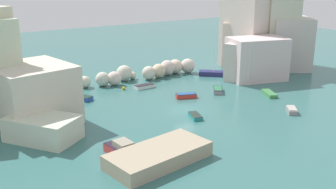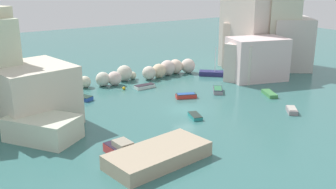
{
  "view_description": "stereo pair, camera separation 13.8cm",
  "coord_description": "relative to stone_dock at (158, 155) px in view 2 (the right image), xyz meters",
  "views": [
    {
      "loc": [
        -27.62,
        -37.72,
        16.46
      ],
      "look_at": [
        0.0,
        3.94,
        1.0
      ],
      "focal_mm": 42.26,
      "sensor_mm": 36.0,
      "label": 1
    },
    {
      "loc": [
        -27.51,
        -37.8,
        16.46
      ],
      "look_at": [
        0.0,
        3.94,
        1.0
      ],
      "focal_mm": 42.26,
      "sensor_mm": 36.0,
      "label": 2
    }
  ],
  "objects": [
    {
      "name": "moored_boat_3",
      "position": [
        23.83,
        8.72,
        -0.43
      ],
      "size": [
        2.44,
        3.43,
        0.5
      ],
      "rotation": [
        0.0,
        0.0,
        1.13
      ],
      "color": "#418849",
      "rests_on": "cove_water"
    },
    {
      "name": "moored_boat_5",
      "position": [
        -1.99,
        2.41,
        -0.13
      ],
      "size": [
        2.46,
        5.45,
        1.46
      ],
      "rotation": [
        0.0,
        0.0,
        1.66
      ],
      "color": "#C83536",
      "rests_on": "cove_water"
    },
    {
      "name": "moored_boat_4",
      "position": [
        18.83,
        13.92,
        -0.36
      ],
      "size": [
        2.87,
        3.16,
        0.61
      ],
      "rotation": [
        0.0,
        0.0,
        0.9
      ],
      "color": "gray",
      "rests_on": "cove_water"
    },
    {
      "name": "moored_boat_6",
      "position": [
        13.41,
        14.22,
        -0.36
      ],
      "size": [
        3.0,
        2.08,
        0.62
      ],
      "rotation": [
        0.0,
        0.0,
        5.89
      ],
      "color": "red",
      "rests_on": "cove_water"
    },
    {
      "name": "moored_boat_9",
      "position": [
        24.59,
        21.52,
        -0.29
      ],
      "size": [
        4.97,
        4.74,
        4.83
      ],
      "rotation": [
        0.0,
        0.0,
        5.55
      ],
      "color": "navy",
      "rests_on": "cove_water"
    },
    {
      "name": "moored_boat_7",
      "position": [
        11.06,
        21.47,
        -0.41
      ],
      "size": [
        3.09,
        1.27,
        0.55
      ],
      "rotation": [
        0.0,
        0.0,
        0.04
      ],
      "color": "white",
      "rests_on": "cove_water"
    },
    {
      "name": "stone_dock",
      "position": [
        0.0,
        0.0,
        0.0
      ],
      "size": [
        10.02,
        5.71,
        1.36
      ],
      "primitive_type": "cube",
      "rotation": [
        0.0,
        0.0,
        0.14
      ],
      "color": "tan",
      "rests_on": "ground"
    },
    {
      "name": "moored_boat_8",
      "position": [
        20.77,
        2.26,
        -0.38
      ],
      "size": [
        2.33,
        2.51,
        0.63
      ],
      "rotation": [
        0.0,
        0.0,
        4.02
      ],
      "color": "gray",
      "rests_on": "cove_water"
    },
    {
      "name": "cliff_headland_right",
      "position": [
        34.96,
        20.42,
        4.9
      ],
      "size": [
        21.15,
        16.85,
        16.0
      ],
      "color": "beige",
      "rests_on": "ground"
    },
    {
      "name": "moored_boat_0",
      "position": [
        -4.33,
        14.27,
        -0.37
      ],
      "size": [
        3.36,
        3.32,
        0.59
      ],
      "rotation": [
        0.0,
        0.0,
        5.52
      ],
      "color": "white",
      "rests_on": "cove_water"
    },
    {
      "name": "channel_buoy",
      "position": [
        8.09,
        22.43,
        -0.45
      ],
      "size": [
        0.46,
        0.46,
        0.46
      ],
      "primitive_type": "sphere",
      "color": "gold",
      "rests_on": "cove_water"
    },
    {
      "name": "rock_breakwater",
      "position": [
        9.08,
        26.14,
        0.47
      ],
      "size": [
        30.35,
        3.88,
        2.56
      ],
      "color": "beige",
      "rests_on": "ground"
    },
    {
      "name": "moored_boat_2",
      "position": [
        1.25,
        21.23,
        -0.4
      ],
      "size": [
        2.36,
        2.93,
        0.57
      ],
      "rotation": [
        0.0,
        0.0,
        2.02
      ],
      "color": "#2C52B5",
      "rests_on": "cove_water"
    },
    {
      "name": "moored_boat_1",
      "position": [
        9.74,
        7.32,
        -0.46
      ],
      "size": [
        1.81,
        2.65,
        0.44
      ],
      "rotation": [
        0.0,
        0.0,
        4.39
      ],
      "color": "teal",
      "rests_on": "cove_water"
    },
    {
      "name": "cove_water",
      "position": [
        10.41,
        10.24,
        -0.68
      ],
      "size": [
        160.0,
        160.0,
        0.0
      ],
      "primitive_type": "plane",
      "color": "#366B68",
      "rests_on": "ground"
    }
  ]
}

